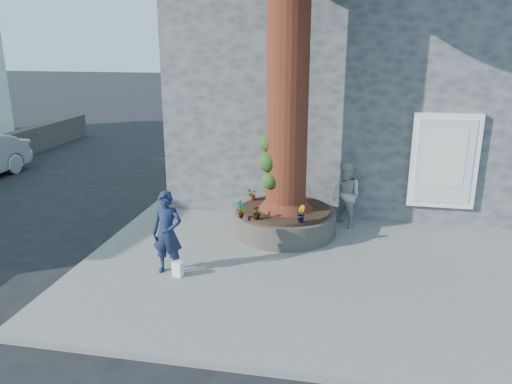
# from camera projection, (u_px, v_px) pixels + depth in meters

# --- Properties ---
(ground) EXTENTS (120.00, 120.00, 0.00)m
(ground) POSITION_uv_depth(u_px,v_px,m) (231.00, 272.00, 9.79)
(ground) COLOR black
(ground) RESTS_ON ground
(pavement) EXTENTS (9.00, 8.00, 0.12)m
(pavement) POSITION_uv_depth(u_px,v_px,m) (312.00, 255.00, 10.43)
(pavement) COLOR slate
(pavement) RESTS_ON ground
(yellow_line) EXTENTS (0.10, 30.00, 0.01)m
(yellow_line) POSITION_uv_depth(u_px,v_px,m) (110.00, 241.00, 11.28)
(yellow_line) COLOR yellow
(yellow_line) RESTS_ON ground
(stone_shop) EXTENTS (10.30, 8.30, 6.30)m
(stone_shop) POSITION_uv_depth(u_px,v_px,m) (365.00, 82.00, 15.17)
(stone_shop) COLOR #484A4D
(stone_shop) RESTS_ON ground
(planter) EXTENTS (2.30, 2.30, 0.60)m
(planter) POSITION_uv_depth(u_px,v_px,m) (285.00, 221.00, 11.40)
(planter) COLOR black
(planter) RESTS_ON pavement
(man) EXTENTS (0.59, 0.39, 1.60)m
(man) POSITION_uv_depth(u_px,v_px,m) (167.00, 233.00, 9.30)
(man) COLOR #151F3B
(man) RESTS_ON pavement
(woman) EXTENTS (0.94, 0.94, 1.54)m
(woman) POSITION_uv_depth(u_px,v_px,m) (346.00, 195.00, 11.66)
(woman) COLOR #AFAEA8
(woman) RESTS_ON pavement
(shopping_bag) EXTENTS (0.23, 0.18, 0.28)m
(shopping_bag) POSITION_uv_depth(u_px,v_px,m) (178.00, 269.00, 9.34)
(shopping_bag) COLOR white
(shopping_bag) RESTS_ON pavement
(plant_a) EXTENTS (0.25, 0.23, 0.40)m
(plant_a) POSITION_uv_depth(u_px,v_px,m) (241.00, 209.00, 10.61)
(plant_a) COLOR gray
(plant_a) RESTS_ON planter
(plant_b) EXTENTS (0.23, 0.24, 0.36)m
(plant_b) POSITION_uv_depth(u_px,v_px,m) (301.00, 214.00, 10.38)
(plant_b) COLOR gray
(plant_b) RESTS_ON planter
(plant_c) EXTENTS (0.22, 0.22, 0.29)m
(plant_c) POSITION_uv_depth(u_px,v_px,m) (257.00, 213.00, 10.56)
(plant_c) COLOR gray
(plant_c) RESTS_ON planter
(plant_d) EXTENTS (0.35, 0.36, 0.30)m
(plant_d) POSITION_uv_depth(u_px,v_px,m) (253.00, 194.00, 11.82)
(plant_d) COLOR gray
(plant_d) RESTS_ON planter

